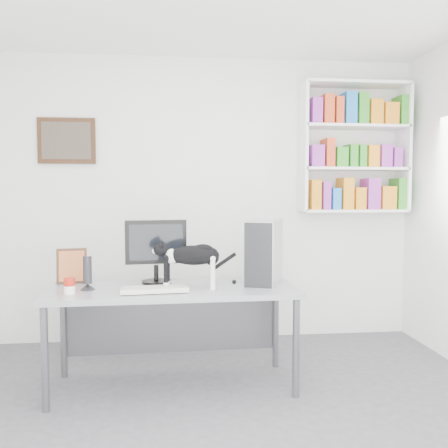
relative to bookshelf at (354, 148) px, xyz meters
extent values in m
cube|color=#5D5E63|center=(-1.40, -1.85, -1.85)|extent=(4.00, 4.00, 0.01)
cube|color=silver|center=(-1.40, 0.15, -0.50)|extent=(4.00, 0.01, 2.70)
cube|color=silver|center=(-1.40, -3.85, -0.50)|extent=(4.00, 0.01, 2.70)
cube|color=white|center=(0.00, 0.00, 0.00)|extent=(1.03, 0.28, 1.24)
cube|color=#412815|center=(-2.70, 0.12, 0.05)|extent=(0.52, 0.04, 0.42)
cube|color=gray|center=(-1.73, -1.00, -1.48)|extent=(1.79, 0.74, 0.74)
cube|color=black|center=(-1.85, -0.83, -0.87)|extent=(0.48, 0.27, 0.49)
cube|color=beige|center=(-1.85, -1.15, -1.09)|extent=(0.48, 0.22, 0.04)
cube|color=#AFAFB3|center=(-1.04, -0.89, -0.87)|extent=(0.37, 0.52, 0.48)
cylinder|color=black|center=(-2.33, -1.02, -0.99)|extent=(0.13, 0.13, 0.25)
cube|color=#412815|center=(-2.49, -0.77, -0.97)|extent=(0.23, 0.12, 0.27)
cylinder|color=#B41C0F|center=(-2.42, -1.16, -1.06)|extent=(0.09, 0.09, 0.11)
camera|label=1|loc=(-1.71, -4.41, -0.42)|focal=38.00mm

